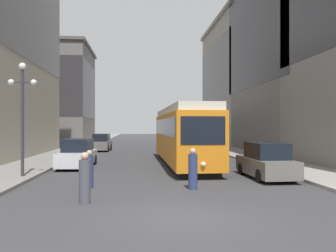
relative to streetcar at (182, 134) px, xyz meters
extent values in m
plane|color=#38383A|center=(-1.73, -13.63, -2.10)|extent=(200.00, 200.00, 0.00)
cube|color=gray|center=(-9.97, 26.37, -2.03)|extent=(3.50, 120.00, 0.15)
cube|color=gray|center=(6.51, 26.37, -2.03)|extent=(3.50, 120.00, 0.15)
cube|color=black|center=(0.00, 0.01, -1.93)|extent=(2.40, 13.17, 0.35)
cube|color=orange|center=(0.00, 0.01, -0.20)|extent=(2.81, 14.32, 3.10)
cube|color=black|center=(0.00, 0.01, 0.50)|extent=(2.83, 13.75, 1.08)
cube|color=silver|center=(0.00, 0.01, 1.57)|extent=(2.59, 14.03, 0.44)
cube|color=black|center=(0.10, -7.11, 0.34)|extent=(2.21, 0.11, 1.40)
sphere|color=#F2EACC|center=(0.10, -7.18, -1.30)|extent=(0.24, 0.24, 0.24)
cube|color=black|center=(3.82, 12.69, -1.93)|extent=(2.58, 10.82, 0.35)
cube|color=silver|center=(3.82, 12.69, -0.20)|extent=(3.00, 11.77, 3.10)
cube|color=black|center=(3.82, 12.69, 0.34)|extent=(3.01, 11.30, 1.30)
cube|color=black|center=(3.60, 6.87, 0.11)|extent=(2.31, 0.17, 1.71)
cylinder|color=black|center=(-7.83, 12.00, -1.78)|extent=(0.20, 0.65, 0.64)
cylinder|color=black|center=(-7.73, 14.65, -1.78)|extent=(0.20, 0.65, 0.64)
cylinder|color=black|center=(-6.12, 11.94, -1.78)|extent=(0.20, 0.65, 0.64)
cylinder|color=black|center=(-6.02, 14.59, -1.78)|extent=(0.20, 0.65, 0.64)
cube|color=slate|center=(-6.93, 13.30, -1.50)|extent=(1.96, 4.34, 0.84)
cube|color=black|center=(-6.92, 13.40, -0.68)|extent=(1.67, 2.41, 0.80)
cylinder|color=black|center=(-7.83, -2.53, -1.78)|extent=(0.20, 0.65, 0.64)
cylinder|color=black|center=(-7.73, 0.53, -1.78)|extent=(0.20, 0.65, 0.64)
cylinder|color=black|center=(-6.12, -2.59, -1.78)|extent=(0.20, 0.65, 0.64)
cylinder|color=black|center=(-6.02, 0.47, -1.78)|extent=(0.20, 0.65, 0.64)
cube|color=silver|center=(-6.93, -1.03, -1.50)|extent=(1.96, 4.99, 0.84)
cube|color=black|center=(-6.92, -0.91, -0.68)|extent=(1.67, 2.77, 0.80)
cylinder|color=black|center=(4.31, -5.16, -1.78)|extent=(0.18, 0.64, 0.64)
cylinder|color=black|center=(4.33, -7.93, -1.78)|extent=(0.18, 0.64, 0.64)
cylinder|color=black|center=(2.60, -5.17, -1.78)|extent=(0.18, 0.64, 0.64)
cylinder|color=black|center=(2.62, -7.94, -1.78)|extent=(0.18, 0.64, 0.64)
cube|color=slate|center=(3.47, -6.55, -1.50)|extent=(1.83, 4.49, 0.84)
cube|color=black|center=(3.47, -6.66, -0.68)|extent=(1.60, 2.47, 0.80)
cylinder|color=#4C4C56|center=(-4.88, -11.59, -1.34)|extent=(0.40, 0.40, 1.51)
sphere|color=tan|center=(-4.88, -11.59, -0.47)|extent=(0.27, 0.27, 0.27)
cylinder|color=navy|center=(-0.74, -9.26, -1.36)|extent=(0.39, 0.39, 1.48)
sphere|color=tan|center=(-0.74, -9.26, -0.50)|extent=(0.26, 0.26, 0.26)
cylinder|color=navy|center=(-5.14, -8.57, -1.41)|extent=(0.36, 0.36, 1.39)
sphere|color=tan|center=(-5.14, -8.57, -0.60)|extent=(0.25, 0.25, 0.25)
cylinder|color=#333338|center=(-8.83, -5.81, 0.72)|extent=(0.16, 0.16, 5.35)
sphere|color=white|center=(-8.83, -5.81, 3.56)|extent=(0.36, 0.36, 0.36)
sphere|color=white|center=(-9.38, -5.81, 2.75)|extent=(0.31, 0.31, 0.31)
sphere|color=white|center=(-8.28, -5.81, 2.75)|extent=(0.31, 0.31, 0.31)
cube|color=#333338|center=(-8.83, -5.81, 2.75)|extent=(1.10, 0.06, 0.06)
cube|color=slate|center=(-17.95, 39.15, 6.02)|extent=(12.46, 15.43, 16.25)
cube|color=#383538|center=(-17.95, 39.15, 6.84)|extent=(12.50, 15.47, 9.75)
cube|color=#5F5B56|center=(-17.95, 39.15, 14.40)|extent=(13.06, 16.03, 0.50)
cube|color=#A89E8E|center=(14.48, 26.36, 6.66)|extent=(12.44, 18.38, 17.52)
cube|color=#544F4E|center=(14.48, 26.36, 7.53)|extent=(12.48, 18.42, 10.51)
cube|color=gray|center=(14.48, 26.36, 15.67)|extent=(13.04, 18.98, 0.50)
cube|color=slate|center=(13.47, 9.58, 10.95)|extent=(10.41, 16.83, 26.10)
cube|color=#383538|center=(13.47, 9.58, 12.25)|extent=(10.45, 16.87, 15.66)
camera|label=1|loc=(-3.06, -23.52, 0.58)|focal=36.58mm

